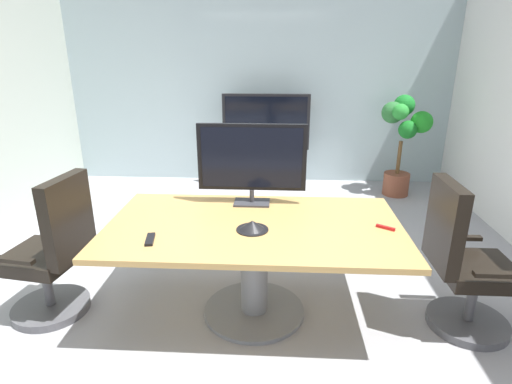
# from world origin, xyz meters

# --- Properties ---
(ground_plane) EXTENTS (7.63, 7.63, 0.00)m
(ground_plane) POSITION_xyz_m (0.00, 0.00, 0.00)
(ground_plane) COLOR #99999E
(wall_back_glass_partition) EXTENTS (5.51, 0.10, 2.89)m
(wall_back_glass_partition) POSITION_xyz_m (0.00, 3.32, 1.45)
(wall_back_glass_partition) COLOR #9EB2B7
(wall_back_glass_partition) RESTS_ON ground
(conference_table) EXTENTS (2.07, 1.15, 0.74)m
(conference_table) POSITION_xyz_m (0.14, -0.06, 0.56)
(conference_table) COLOR #B2894C
(conference_table) RESTS_ON ground
(office_chair_left) EXTENTS (0.62, 0.60, 1.09)m
(office_chair_left) POSITION_xyz_m (-1.32, -0.14, 0.46)
(office_chair_left) COLOR #4C4C51
(office_chair_left) RESTS_ON ground
(office_chair_right) EXTENTS (0.60, 0.57, 1.09)m
(office_chair_right) POSITION_xyz_m (1.60, -0.14, 0.46)
(office_chair_right) COLOR #4C4C51
(office_chair_right) RESTS_ON ground
(tv_monitor) EXTENTS (0.84, 0.18, 0.64)m
(tv_monitor) POSITION_xyz_m (0.10, 0.34, 1.09)
(tv_monitor) COLOR #333338
(tv_monitor) RESTS_ON conference_table
(wall_display_unit) EXTENTS (1.20, 0.36, 1.31)m
(wall_display_unit) POSITION_xyz_m (0.13, 2.96, 0.44)
(wall_display_unit) COLOR #B7BABC
(wall_display_unit) RESTS_ON ground
(potted_plant) EXTENTS (0.62, 0.51, 1.32)m
(potted_plant) POSITION_xyz_m (1.93, 2.70, 0.80)
(potted_plant) COLOR brown
(potted_plant) RESTS_ON ground
(conference_phone) EXTENTS (0.22, 0.22, 0.07)m
(conference_phone) POSITION_xyz_m (0.14, -0.16, 0.77)
(conference_phone) COLOR black
(conference_phone) RESTS_ON conference_table
(remote_control) EXTENTS (0.08, 0.18, 0.02)m
(remote_control) POSITION_xyz_m (-0.51, -0.36, 0.74)
(remote_control) COLOR black
(remote_control) RESTS_ON conference_table
(whiteboard_marker) EXTENTS (0.12, 0.09, 0.02)m
(whiteboard_marker) POSITION_xyz_m (1.05, -0.09, 0.75)
(whiteboard_marker) COLOR red
(whiteboard_marker) RESTS_ON conference_table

